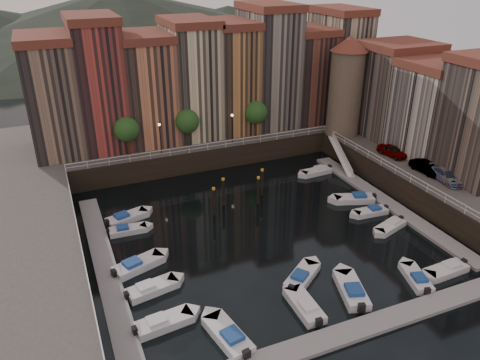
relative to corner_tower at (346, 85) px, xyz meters
name	(u,v)px	position (x,y,z in m)	size (l,w,h in m)	color
ground	(258,227)	(-20.00, -14.50, -10.19)	(200.00, 200.00, 0.00)	black
quay_far	(186,137)	(-20.00, 11.50, -8.69)	(80.00, 20.00, 3.00)	black
quay_right	(471,179)	(8.00, -16.50, -8.69)	(20.00, 36.00, 3.00)	black
dock_left	(105,266)	(-36.20, -15.50, -10.02)	(2.00, 28.00, 0.35)	gray
dock_right	(386,202)	(-3.80, -15.50, -10.02)	(2.00, 28.00, 0.35)	gray
dock_near	(351,332)	(-20.00, -31.50, -10.02)	(30.00, 2.00, 0.35)	gray
mountains	(108,25)	(-18.28, 95.50, -2.28)	(145.00, 100.00, 18.00)	#2D382D
far_terrace	(211,76)	(-16.69, 9.00, 0.76)	(48.70, 10.30, 17.50)	#806551
right_terrace	(438,104)	(6.50, -10.70, -0.64)	(9.30, 24.30, 14.00)	#6A5D50
corner_tower	(346,85)	(0.00, 0.00, 0.00)	(5.20, 5.20, 13.80)	#6B5B4C
promenade_trees	(192,121)	(-21.33, 3.70, -3.61)	(21.20, 3.20, 5.20)	black
street_lamps	(197,128)	(-21.00, 2.70, -4.30)	(10.36, 0.36, 4.18)	black
railings	(240,178)	(-20.00, -9.62, -6.41)	(36.08, 34.04, 0.52)	white
gangway	(341,155)	(-2.90, -4.50, -8.28)	(2.78, 8.32, 3.73)	white
mooring_pilings	(240,192)	(-19.79, -8.98, -8.54)	(7.40, 2.78, 3.78)	black
boat_left_0	(163,323)	(-33.15, -25.11, -9.82)	(4.88, 2.24, 1.10)	silver
boat_left_1	(151,289)	(-33.02, -20.61, -9.83)	(4.84, 2.51, 1.08)	silver
boat_left_2	(137,265)	(-33.42, -16.78, -9.80)	(5.18, 3.27, 1.16)	silver
boat_left_3	(127,230)	(-33.15, -10.07, -9.88)	(4.13, 1.67, 0.94)	silver
boat_left_4	(126,218)	(-32.75, -7.56, -9.82)	(4.91, 2.93, 1.10)	silver
boat_right_0	(447,270)	(-7.39, -28.49, -9.84)	(4.58, 1.85, 1.04)	silver
boat_right_1	(391,226)	(-7.07, -20.22, -9.87)	(4.32, 2.68, 0.97)	silver
boat_right_2	(371,212)	(-7.00, -16.81, -9.88)	(4.17, 1.76, 0.95)	silver
boat_right_3	(355,199)	(-6.92, -13.62, -9.82)	(4.99, 3.21, 1.12)	silver
boat_right_4	(317,171)	(-6.95, -5.03, -9.85)	(4.50, 1.88, 1.02)	silver
boat_near_0	(229,336)	(-28.93, -28.47, -9.79)	(2.75, 5.33, 1.20)	silver
boat_near_1	(305,306)	(-21.91, -27.76, -9.82)	(1.87, 4.85, 1.11)	silver
boat_near_2	(352,290)	(-17.22, -27.61, -9.79)	(3.27, 5.37, 1.21)	silver
boat_near_3	(416,278)	(-10.84, -28.37, -9.86)	(2.69, 4.46, 1.00)	silver
car_a	(392,152)	(1.05, -9.77, -6.49)	(1.66, 4.13, 1.41)	gray
car_b	(426,168)	(1.38, -15.43, -6.51)	(1.45, 4.15, 1.37)	gray
car_c	(446,176)	(1.88, -18.19, -6.49)	(1.97, 4.86, 1.41)	gray
boat_extra_60	(302,277)	(-20.19, -24.22, -9.83)	(4.63, 4.05, 1.09)	silver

